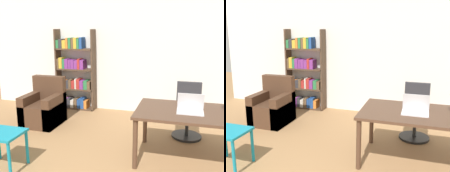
# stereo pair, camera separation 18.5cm
# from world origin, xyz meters

# --- Properties ---
(wall_back) EXTENTS (8.00, 0.06, 2.70)m
(wall_back) POSITION_xyz_m (0.00, 4.53, 1.35)
(wall_back) COLOR white
(wall_back) RESTS_ON ground_plane
(desk) EXTENTS (1.62, 1.03, 0.78)m
(desk) POSITION_xyz_m (1.00, 2.42, 0.69)
(desk) COLOR #4C3323
(desk) RESTS_ON ground_plane
(laptop) EXTENTS (0.37, 0.26, 0.27)m
(laptop) POSITION_xyz_m (0.97, 2.37, 0.84)
(laptop) COLOR silver
(laptop) RESTS_ON desk
(office_chair) EXTENTS (0.53, 0.53, 0.99)m
(office_chair) POSITION_xyz_m (0.95, 3.36, 0.45)
(office_chair) COLOR black
(office_chair) RESTS_ON ground_plane
(side_table_blue) EXTENTS (0.56, 0.47, 0.54)m
(side_table_blue) POSITION_xyz_m (-1.55, 1.48, 0.45)
(side_table_blue) COLOR teal
(side_table_blue) RESTS_ON ground_plane
(armchair) EXTENTS (0.70, 0.77, 0.96)m
(armchair) POSITION_xyz_m (-1.90, 3.20, 0.31)
(armchair) COLOR #472D1E
(armchair) RESTS_ON ground_plane
(bookshelf) EXTENTS (0.95, 0.28, 1.92)m
(bookshelf) POSITION_xyz_m (-1.72, 4.34, 0.85)
(bookshelf) COLOR #4C3828
(bookshelf) RESTS_ON ground_plane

